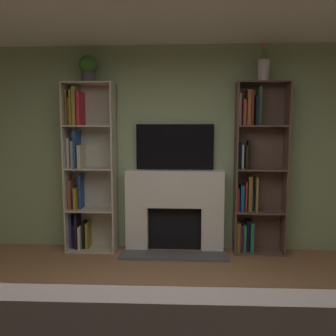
% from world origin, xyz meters
% --- Properties ---
extents(wall_back_accent, '(5.53, 0.06, 2.66)m').
position_xyz_m(wall_back_accent, '(0.00, 2.64, 1.33)').
color(wall_back_accent, '#97AE7F').
rests_on(wall_back_accent, ground_plane).
extents(fireplace, '(1.37, 0.52, 1.07)m').
position_xyz_m(fireplace, '(0.00, 2.50, 0.56)').
color(fireplace, white).
rests_on(fireplace, ground_plane).
extents(tv, '(1.01, 0.06, 0.59)m').
position_xyz_m(tv, '(0.00, 2.58, 1.36)').
color(tv, black).
rests_on(tv, fireplace).
extents(bookshelf_left, '(0.64, 0.32, 2.18)m').
position_xyz_m(bookshelf_left, '(-1.17, 2.50, 1.09)').
color(bookshelf_left, beige).
rests_on(bookshelf_left, ground_plane).
extents(bookshelf_right, '(0.64, 0.29, 2.18)m').
position_xyz_m(bookshelf_right, '(1.01, 2.51, 1.06)').
color(bookshelf_right, brown).
rests_on(bookshelf_right, ground_plane).
extents(potted_plant, '(0.23, 0.23, 0.34)m').
position_xyz_m(potted_plant, '(-1.09, 2.46, 2.37)').
color(potted_plant, '#524A5B').
rests_on(potted_plant, bookshelf_left).
extents(vase_with_flowers, '(0.14, 0.14, 0.45)m').
position_xyz_m(vase_with_flowers, '(1.09, 2.46, 2.32)').
color(vase_with_flowers, silver).
rests_on(vase_with_flowers, bookshelf_right).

